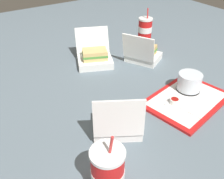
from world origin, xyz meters
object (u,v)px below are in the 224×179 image
soda_cup_right (108,172)px  food_tray (187,100)px  cake_container (189,82)px  soda_cup_left (145,31)px  clamshell_sandwich_corner (143,54)px  ketchup_cup (175,101)px  plastic_fork (170,99)px  clamshell_sandwich_front (95,57)px  clamshell_hotdog_right (117,122)px

soda_cup_right → food_tray: bearing=18.6°
cake_container → soda_cup_right: (-0.59, -0.23, 0.03)m
food_tray → soda_cup_left: (0.23, 0.58, 0.08)m
soda_cup_right → clamshell_sandwich_corner: bearing=44.0°
cake_container → food_tray: bearing=-140.1°
ketchup_cup → plastic_fork: size_ratio=0.36×
clamshell_sandwich_front → food_tray: bearing=-72.3°
soda_cup_left → cake_container: bearing=-107.8°
cake_container → plastic_fork: (-0.12, -0.01, -0.04)m
clamshell_sandwich_front → soda_cup_right: (-0.36, -0.70, 0.04)m
clamshell_sandwich_front → soda_cup_left: (0.40, 0.05, 0.05)m
plastic_fork → soda_cup_left: 0.62m
clamshell_sandwich_front → cake_container: bearing=-64.7°
plastic_fork → soda_cup_left: (0.29, 0.54, 0.08)m
food_tray → soda_cup_right: 0.56m
ketchup_cup → clamshell_sandwich_corner: clamshell_sandwich_corner is taller
food_tray → clamshell_sandwich_corner: clamshell_sandwich_corner is taller
soda_cup_left → soda_cup_right: soda_cup_left is taller
food_tray → ketchup_cup: ketchup_cup is taller
cake_container → clamshell_hotdog_right: 0.42m
cake_container → clamshell_sandwich_front: (-0.22, 0.48, -0.01)m
cake_container → clamshell_sandwich_front: bearing=115.3°
ketchup_cup → soda_cup_right: 0.49m
ketchup_cup → clamshell_hotdog_right: bearing=178.3°
clamshell_sandwich_front → clamshell_sandwich_corner: 0.27m
cake_container → soda_cup_right: bearing=-158.9°
plastic_fork → clamshell_hotdog_right: (-0.30, -0.02, 0.03)m
soda_cup_right → clamshell_hotdog_right: bearing=49.6°
food_tray → clamshell_sandwich_corner: bearing=78.8°
cake_container → soda_cup_left: soda_cup_left is taller
cake_container → ketchup_cup: cake_container is taller
food_tray → clamshell_hotdog_right: bearing=177.7°
clamshell_sandwich_front → soda_cup_left: 0.40m
cake_container → ketchup_cup: bearing=-162.0°
food_tray → plastic_fork: size_ratio=3.76×
food_tray → soda_cup_left: size_ratio=1.76×
clamshell_sandwich_corner → cake_container: bearing=-93.7°
soda_cup_left → clamshell_sandwich_front: bearing=-172.3°
cake_container → soda_cup_right: size_ratio=0.50×
clamshell_sandwich_corner → soda_cup_right: soda_cup_right is taller
food_tray → soda_cup_left: bearing=68.4°
plastic_fork → soda_cup_right: 0.52m
clamshell_sandwich_corner → soda_cup_right: 0.85m
cake_container → clamshell_sandwich_corner: bearing=86.3°
ketchup_cup → cake_container: bearing=18.0°
food_tray → soda_cup_right: bearing=-161.4°
plastic_fork → clamshell_sandwich_corner: (0.14, 0.37, 0.03)m
cake_container → soda_cup_left: size_ratio=0.47×
clamshell_sandwich_front → clamshell_sandwich_corner: (0.25, -0.12, 0.00)m
ketchup_cup → soda_cup_right: (-0.45, -0.18, 0.05)m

